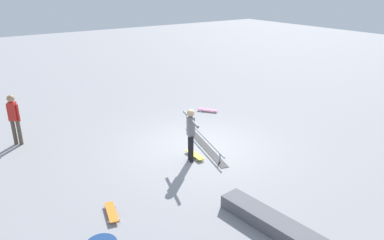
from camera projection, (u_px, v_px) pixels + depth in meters
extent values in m
plane|color=gray|center=(200.00, 147.00, 11.41)|extent=(60.00, 60.00, 0.00)
cube|color=black|center=(205.00, 146.00, 11.49)|extent=(3.02, 1.01, 0.01)
cylinder|color=gray|center=(220.00, 158.00, 10.42)|extent=(0.04, 0.04, 0.28)
cylinder|color=gray|center=(193.00, 129.00, 12.46)|extent=(0.04, 0.04, 0.28)
cylinder|color=gray|center=(205.00, 138.00, 11.39)|extent=(2.82, 0.78, 0.05)
cube|color=#595960|center=(270.00, 222.00, 7.64)|extent=(2.47, 0.76, 0.30)
cylinder|color=black|center=(192.00, 149.00, 10.35)|extent=(0.15, 0.15, 0.80)
cylinder|color=black|center=(190.00, 147.00, 10.49)|extent=(0.15, 0.15, 0.80)
cube|color=slate|center=(191.00, 126.00, 10.18)|extent=(0.25, 0.24, 0.57)
sphere|color=tan|center=(191.00, 113.00, 10.04)|extent=(0.22, 0.22, 0.22)
cylinder|color=slate|center=(195.00, 124.00, 9.77)|extent=(0.53, 0.23, 0.07)
cylinder|color=slate|center=(187.00, 115.00, 10.43)|extent=(0.53, 0.23, 0.07)
cube|color=yellow|center=(195.00, 154.00, 10.77)|extent=(0.81, 0.23, 0.02)
cylinder|color=white|center=(187.00, 153.00, 10.95)|extent=(0.06, 0.03, 0.05)
cylinder|color=white|center=(193.00, 152.00, 11.06)|extent=(0.06, 0.03, 0.05)
cylinder|color=white|center=(196.00, 160.00, 10.52)|extent=(0.06, 0.03, 0.05)
cylinder|color=white|center=(203.00, 158.00, 10.63)|extent=(0.06, 0.03, 0.05)
cylinder|color=brown|center=(14.00, 132.00, 11.48)|extent=(0.17, 0.17, 0.83)
cylinder|color=brown|center=(19.00, 132.00, 11.48)|extent=(0.17, 0.17, 0.83)
cube|color=red|center=(13.00, 111.00, 11.22)|extent=(0.28, 0.29, 0.59)
sphere|color=#A87A56|center=(11.00, 99.00, 11.08)|extent=(0.23, 0.23, 0.23)
cylinder|color=red|center=(8.00, 113.00, 11.24)|extent=(0.11, 0.11, 0.56)
cylinder|color=red|center=(18.00, 113.00, 11.24)|extent=(0.11, 0.11, 0.56)
cube|color=#E05993|center=(208.00, 109.00, 14.53)|extent=(0.76, 0.64, 0.02)
cylinder|color=white|center=(200.00, 111.00, 14.53)|extent=(0.06, 0.06, 0.05)
cylinder|color=white|center=(202.00, 109.00, 14.74)|extent=(0.06, 0.06, 0.05)
cylinder|color=white|center=(213.00, 112.00, 14.37)|extent=(0.06, 0.06, 0.05)
cylinder|color=white|center=(215.00, 111.00, 14.57)|extent=(0.06, 0.06, 0.05)
cube|color=orange|center=(111.00, 212.00, 8.09)|extent=(0.82, 0.38, 0.02)
cylinder|color=white|center=(119.00, 219.00, 7.91)|extent=(0.06, 0.04, 0.05)
cylinder|color=white|center=(108.00, 222.00, 7.83)|extent=(0.06, 0.04, 0.05)
cylinder|color=white|center=(115.00, 206.00, 8.38)|extent=(0.06, 0.04, 0.05)
cylinder|color=white|center=(105.00, 208.00, 8.31)|extent=(0.06, 0.04, 0.05)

